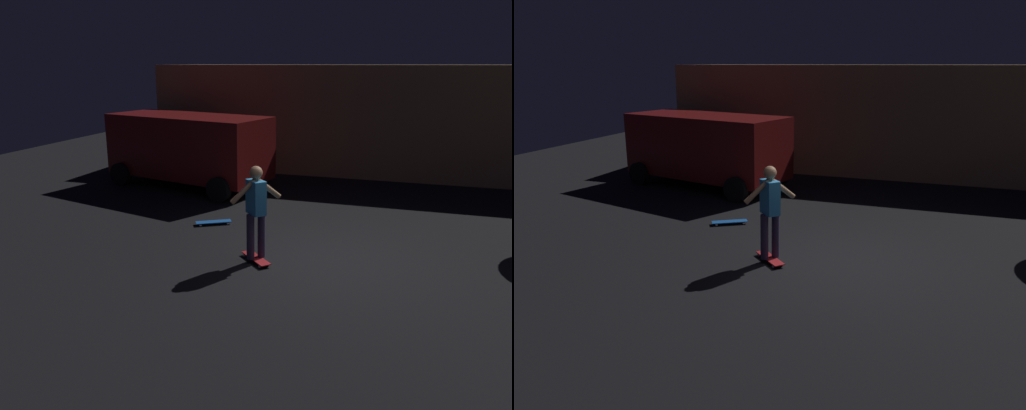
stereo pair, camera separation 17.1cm
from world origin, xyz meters
The scene contains 6 objects.
ground_plane centered at (0.00, 0.00, 0.00)m, with size 28.00×28.00×0.00m, color black.
low_building centered at (-0.26, 8.73, 1.69)m, with size 13.46×3.71×3.38m.
parked_van centered at (-4.75, 4.51, 1.16)m, with size 4.92×3.15×2.03m.
skateboard_ridden centered at (-1.17, -0.36, 0.06)m, with size 0.70×0.69×0.07m.
skateboard_spare centered at (-2.71, 1.38, 0.06)m, with size 0.77×0.57×0.07m.
skater centered at (-1.17, -0.36, 1.04)m, with size 0.75×0.76×1.67m.
Camera 1 is at (1.40, -8.32, 3.42)m, focal length 35.10 mm.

